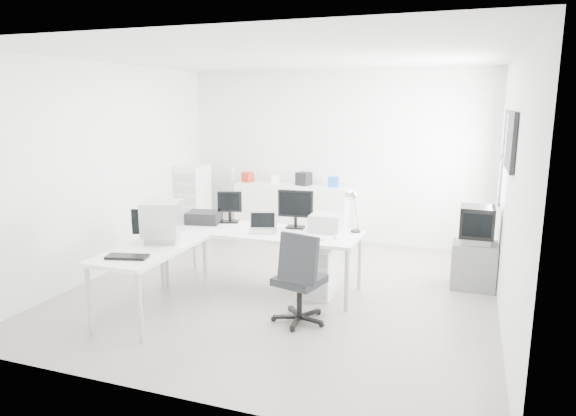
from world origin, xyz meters
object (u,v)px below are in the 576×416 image
(crt_monitor, at_px, (162,221))
(office_chair, at_px, (299,276))
(lcd_monitor_large, at_px, (296,210))
(crt_tv, at_px, (477,225))
(main_desk, at_px, (262,260))
(tv_cabinet, at_px, (474,265))
(inkjet_printer, at_px, (204,217))
(laptop, at_px, (262,224))
(laser_printer, at_px, (326,223))
(lcd_monitor_small, at_px, (230,208))
(sideboard, at_px, (292,212))
(drawer_pedestal, at_px, (317,270))
(side_desk, at_px, (152,280))
(filing_cabinet, at_px, (193,202))

(crt_monitor, bearing_deg, office_chair, -15.90)
(lcd_monitor_large, bearing_deg, crt_tv, 12.10)
(main_desk, bearing_deg, tv_cabinet, 20.24)
(inkjet_printer, bearing_deg, crt_monitor, -99.79)
(laptop, xyz_separation_m, office_chair, (0.69, -0.67, -0.35))
(laser_printer, distance_m, office_chair, 1.05)
(crt_tv, bearing_deg, lcd_monitor_large, -162.68)
(lcd_monitor_small, bearing_deg, crt_tv, -5.28)
(main_desk, height_order, crt_monitor, crt_monitor)
(office_chair, relative_size, sideboard, 0.54)
(crt_monitor, bearing_deg, drawer_pedestal, 11.45)
(crt_monitor, bearing_deg, lcd_monitor_small, 56.06)
(lcd_monitor_large, distance_m, sideboard, 2.22)
(lcd_monitor_small, bearing_deg, drawer_pedestal, -26.73)
(side_desk, xyz_separation_m, crt_tv, (3.33, 2.01, 0.43))
(laser_printer, relative_size, filing_cabinet, 0.30)
(inkjet_printer, xyz_separation_m, crt_tv, (3.33, 0.81, -0.02))
(drawer_pedestal, bearing_deg, crt_monitor, -149.86)
(lcd_monitor_large, xyz_separation_m, laser_printer, (0.40, -0.03, -0.12))
(side_desk, xyz_separation_m, office_chair, (1.59, 0.33, 0.13))
(main_desk, distance_m, office_chair, 1.08)
(drawer_pedestal, distance_m, laser_printer, 0.58)
(side_desk, height_order, lcd_monitor_large, lcd_monitor_large)
(main_desk, distance_m, side_desk, 1.39)
(crt_monitor, bearing_deg, main_desk, 26.31)
(main_desk, bearing_deg, lcd_monitor_small, 155.56)
(main_desk, bearing_deg, crt_tv, 20.24)
(lcd_monitor_large, bearing_deg, tv_cabinet, 12.10)
(crt_monitor, xyz_separation_m, filing_cabinet, (-1.17, 2.71, -0.37))
(filing_cabinet, bearing_deg, crt_monitor, -66.58)
(inkjet_printer, relative_size, filing_cabinet, 0.34)
(crt_tv, distance_m, sideboard, 3.20)
(main_desk, distance_m, inkjet_printer, 0.97)
(side_desk, distance_m, laser_printer, 2.13)
(sideboard, distance_m, filing_cabinet, 1.69)
(tv_cabinet, bearing_deg, laser_printer, -158.13)
(tv_cabinet, distance_m, sideboard, 3.18)
(tv_cabinet, height_order, sideboard, sideboard)
(tv_cabinet, bearing_deg, filing_cabinet, 168.13)
(main_desk, relative_size, side_desk, 1.71)
(office_chair, bearing_deg, tv_cabinet, 58.74)
(lcd_monitor_large, relative_size, office_chair, 0.45)
(inkjet_printer, bearing_deg, tv_cabinet, 3.94)
(drawer_pedestal, distance_m, crt_tv, 2.04)
(laser_printer, distance_m, crt_monitor, 1.93)
(drawer_pedestal, relative_size, lcd_monitor_large, 1.31)
(crt_monitor, bearing_deg, crt_tv, 9.23)
(lcd_monitor_small, xyz_separation_m, sideboard, (0.16, 2.02, -0.47))
(inkjet_printer, distance_m, laptop, 0.92)
(drawer_pedestal, height_order, crt_monitor, crt_monitor)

